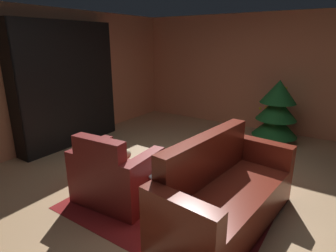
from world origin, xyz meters
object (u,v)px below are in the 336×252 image
at_px(coffee_table, 177,172).
at_px(couch_red, 224,195).
at_px(bottle_on_table, 185,167).
at_px(bookshelf_unit, 73,86).
at_px(armchair_red, 115,177).
at_px(decorated_tree, 277,111).
at_px(book_stack_on_table, 181,164).

bearing_deg(coffee_table, couch_red, -4.18).
distance_m(couch_red, bottle_on_table, 0.52).
height_order(bookshelf_unit, armchair_red, bookshelf_unit).
height_order(coffee_table, decorated_tree, decorated_tree).
bearing_deg(armchair_red, bookshelf_unit, 151.79).
xyz_separation_m(bookshelf_unit, armchair_red, (2.16, -1.16, -0.79)).
distance_m(bookshelf_unit, armchair_red, 2.58).
distance_m(coffee_table, decorated_tree, 2.93).
bearing_deg(bottle_on_table, book_stack_on_table, 132.00).
distance_m(coffee_table, bottle_on_table, 0.26).
bearing_deg(couch_red, armchair_red, -164.94).
distance_m(armchair_red, couch_red, 1.34).
xyz_separation_m(bookshelf_unit, decorated_tree, (3.27, 2.12, -0.47)).
height_order(bookshelf_unit, bottle_on_table, bookshelf_unit).
height_order(bookshelf_unit, couch_red, bookshelf_unit).
relative_size(couch_red, coffee_table, 2.60).
distance_m(bookshelf_unit, coffee_table, 3.01).
xyz_separation_m(coffee_table, book_stack_on_table, (0.03, 0.04, 0.11)).
relative_size(bottle_on_table, decorated_tree, 0.25).
distance_m(armchair_red, book_stack_on_table, 0.84).
xyz_separation_m(book_stack_on_table, decorated_tree, (0.42, 2.84, 0.12)).
distance_m(couch_red, decorated_tree, 2.95).
height_order(couch_red, coffee_table, couch_red).
bearing_deg(bookshelf_unit, armchair_red, -28.21).
xyz_separation_m(bottle_on_table, decorated_tree, (0.28, 3.00, 0.07)).
bearing_deg(armchair_red, decorated_tree, 71.26).
xyz_separation_m(couch_red, book_stack_on_table, (-0.60, 0.09, 0.19)).
xyz_separation_m(bookshelf_unit, bottle_on_table, (3.00, -0.88, -0.54)).
bearing_deg(couch_red, decorated_tree, 93.57).
height_order(couch_red, bottle_on_table, couch_red).
bearing_deg(armchair_red, couch_red, 15.06).
bearing_deg(bottle_on_table, couch_red, 8.78).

